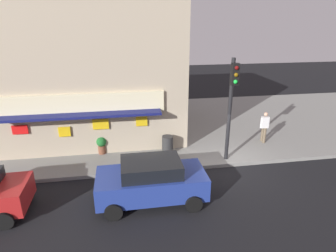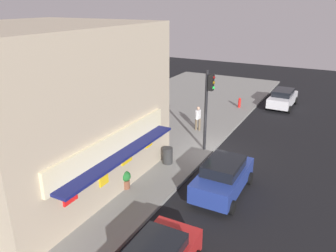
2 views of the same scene
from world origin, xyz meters
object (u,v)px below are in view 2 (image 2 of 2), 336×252
Objects in this scene: traffic_light at (208,100)px; parked_car_blue at (223,177)px; fire_hydrant at (239,103)px; trash_can at (168,156)px; pedestrian at (198,117)px; potted_plant_by_doorway at (126,179)px; parked_car_white at (283,98)px.

parked_car_blue is (-3.97, -2.46, -2.44)m from traffic_light.
fire_hydrant is 0.91× the size of trash_can.
fire_hydrant is at bearing 4.44° from traffic_light.
pedestrian is 0.42× the size of parked_car_blue.
potted_plant_by_doorway reaches higher than fire_hydrant.
parked_car_blue reaches higher than fire_hydrant.
pedestrian is 1.93× the size of potted_plant_by_doorway.
potted_plant_by_doorway is 0.21× the size of parked_car_white.
parked_car_blue is 15.81m from parked_car_white.
trash_can is at bearing -174.36° from pedestrian.
trash_can is 3.87m from parked_car_blue.
parked_car_white is at bearing -12.95° from potted_plant_by_doorway.
pedestrian is (5.51, 0.54, 0.48)m from trash_can.
trash_can is 1.03× the size of potted_plant_by_doorway.
pedestrian is (2.77, 1.75, -2.20)m from traffic_light.
parked_car_blue is (-6.74, -4.21, -0.24)m from pedestrian.
potted_plant_by_doorway is at bearing -179.87° from pedestrian.
pedestrian is at bearing 155.49° from parked_car_white.
pedestrian is 8.84m from potted_plant_by_doorway.
parked_car_white is (14.58, -3.59, 0.18)m from trash_can.
potted_plant_by_doorway is at bearing 171.01° from trash_can.
trash_can is 0.22× the size of parked_car_white.
fire_hydrant is 15.51m from potted_plant_by_doorway.
parked_car_blue reaches higher than parked_car_white.
parked_car_blue is at bearing -148.20° from traffic_light.
fire_hydrant is at bearing 13.41° from parked_car_blue.
parked_car_white is at bearing -52.32° from fire_hydrant.
trash_can is 5.56m from pedestrian.
traffic_light is at bearing -175.56° from fire_hydrant.
fire_hydrant is 6.75m from pedestrian.
fire_hydrant is at bearing -2.21° from trash_can.
fire_hydrant is at bearing 127.68° from parked_car_white.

